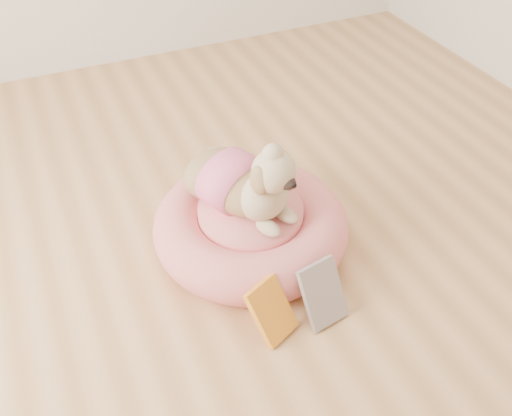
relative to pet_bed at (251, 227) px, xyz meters
name	(u,v)px	position (x,y,z in m)	size (l,w,h in m)	color
floor	(258,359)	(-0.19, -0.49, -0.09)	(4.50, 4.50, 0.00)	#B37D4A
pet_bed	(251,227)	(0.00, 0.00, 0.00)	(0.74, 0.74, 0.19)	#F9617F
dog	(244,170)	(-0.02, 0.01, 0.27)	(0.32, 0.47, 0.34)	brown
book_yellow	(271,311)	(-0.10, -0.40, 0.00)	(0.13, 0.03, 0.20)	yellow
book_white	(323,294)	(0.08, -0.41, 0.01)	(0.14, 0.02, 0.22)	white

